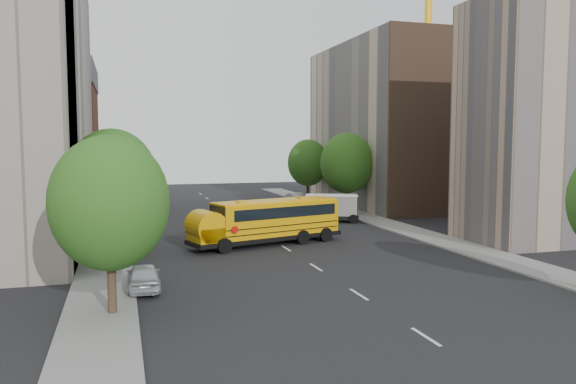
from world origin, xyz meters
name	(u,v)px	position (x,y,z in m)	size (l,w,h in m)	color
ground	(278,243)	(0.00, 0.00, 0.00)	(120.00, 120.00, 0.00)	black
sidewalk_left	(109,239)	(-11.50, 5.00, 0.06)	(3.00, 80.00, 0.12)	slate
sidewalk_right	(393,226)	(11.50, 5.00, 0.06)	(3.00, 80.00, 0.12)	slate
lane_markings	(247,224)	(0.00, 10.00, 0.01)	(0.15, 64.00, 0.01)	silver
building_left_cream	(8,101)	(-18.00, 6.00, 10.00)	(10.00, 26.00, 20.00)	#B9AB95
building_left_redbrick	(48,148)	(-18.00, 28.00, 6.50)	(10.00, 15.00, 13.00)	maroon
building_right_near	(540,123)	(18.00, -4.50, 8.50)	(10.00, 7.00, 17.00)	tan
building_right_far	(384,126)	(18.00, 20.00, 9.00)	(10.00, 22.00, 18.00)	#C5B099
building_right_sidewall	(437,122)	(18.00, 9.00, 9.00)	(10.10, 0.30, 18.00)	brown
tower_crane	(444,9)	(30.25, 28.00, 24.48)	(28.50, 1.20, 35.75)	yellow
street_tree_0	(110,203)	(-11.00, -14.00, 4.64)	(4.80, 4.80, 7.41)	#38281C
street_tree_1	(112,180)	(-11.00, -4.00, 4.95)	(5.12, 5.12, 7.90)	#38281C
street_tree_2	(115,168)	(-11.00, 14.00, 4.83)	(4.99, 4.99, 7.71)	#38281C
street_tree_4	(347,163)	(11.00, 14.00, 5.08)	(5.25, 5.25, 8.10)	#38281C
street_tree_5	(308,163)	(11.00, 26.00, 4.70)	(4.86, 4.86, 7.51)	#38281C
school_bus	(265,220)	(-0.99, -0.28, 1.77)	(11.45, 5.63, 3.16)	black
safari_truck	(327,207)	(7.11, 9.22, 1.30)	(6.05, 3.83, 2.45)	black
parked_car_0	(144,276)	(-9.60, -10.26, 0.66)	(1.55, 3.86, 1.31)	#B3B3BA
parked_car_1	(142,215)	(-8.80, 13.14, 0.70)	(1.48, 4.24, 1.40)	white
parked_car_2	(131,205)	(-9.60, 22.56, 0.69)	(2.27, 4.93, 1.37)	black
parked_car_4	(325,206)	(9.31, 15.69, 0.69)	(1.64, 4.06, 1.38)	#2E2D4F
parked_car_5	(297,199)	(8.80, 23.43, 0.67)	(1.43, 4.10, 1.35)	#A7A5A1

